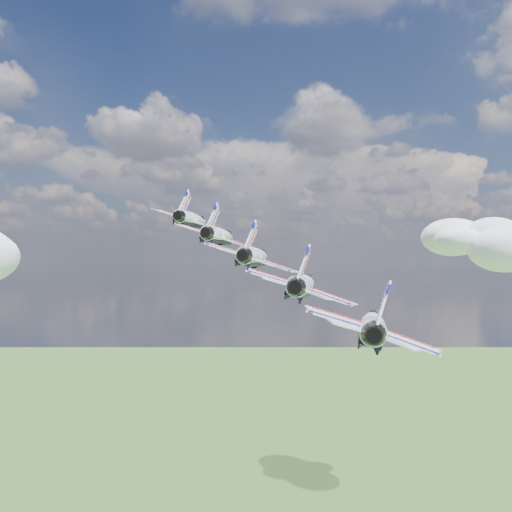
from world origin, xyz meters
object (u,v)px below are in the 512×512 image
(jet_2, at_px, (256,256))
(jet_4, at_px, (372,324))
(jet_0, at_px, (193,219))
(jet_3, at_px, (304,284))
(jet_1, at_px, (221,235))

(jet_2, height_order, jet_4, jet_2)
(jet_0, xyz_separation_m, jet_4, (33.48, -33.27, -12.31))
(jet_0, relative_size, jet_3, 1.00)
(jet_0, relative_size, jet_4, 1.00)
(jet_4, bearing_deg, jet_1, 126.37)
(jet_0, distance_m, jet_3, 36.58)
(jet_1, height_order, jet_2, jet_1)
(jet_3, bearing_deg, jet_0, 126.37)
(jet_1, distance_m, jet_4, 36.58)
(jet_2, distance_m, jet_3, 12.19)
(jet_2, bearing_deg, jet_1, 126.37)
(jet_3, bearing_deg, jet_1, 126.37)
(jet_1, bearing_deg, jet_3, -53.63)
(jet_2, distance_m, jet_4, 24.39)
(jet_0, bearing_deg, jet_1, -53.63)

